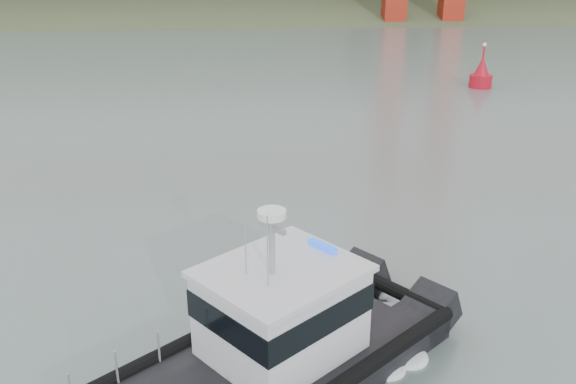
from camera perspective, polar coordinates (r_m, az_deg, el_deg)
The scene contains 2 objects.
patrol_boat at distance 18.90m, azimuth -1.43°, elevation -13.46°, with size 12.16×11.23×5.91m.
nav_buoy at distance 56.93m, azimuth 16.79°, elevation 9.92°, with size 1.89×1.89×3.93m.
Camera 1 is at (-2.24, -15.18, 12.60)m, focal length 40.00 mm.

